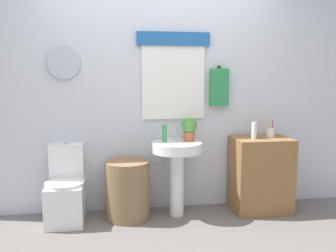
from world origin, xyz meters
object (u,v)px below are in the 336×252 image
toilet (66,192)px  potted_plant (189,128)px  soap_bottle (165,133)px  laundry_hamper (128,190)px  wooden_cabinet (260,174)px  toothbrush_cup (271,132)px  pedestal_sink (177,160)px  lotion_bottle (254,131)px

toilet → potted_plant: (1.26, 0.02, 0.62)m
soap_bottle → potted_plant: bearing=2.2°
laundry_hamper → wooden_cabinet: wooden_cabinet is taller
toothbrush_cup → laundry_hamper: bearing=-179.3°
toilet → pedestal_sink: toilet is taller
soap_bottle → lotion_bottle: (0.93, -0.09, 0.02)m
pedestal_sink → toothbrush_cup: bearing=1.1°
pedestal_sink → toothbrush_cup: size_ratio=4.20×
pedestal_sink → toothbrush_cup: toothbrush_cup is taller
pedestal_sink → laundry_hamper: bearing=180.0°
laundry_hamper → potted_plant: bearing=5.3°
pedestal_sink → soap_bottle: 0.31m
laundry_hamper → soap_bottle: soap_bottle is taller
toilet → laundry_hamper: (0.61, -0.04, 0.00)m
wooden_cabinet → lotion_bottle: bearing=-159.2°
pedestal_sink → potted_plant: bearing=23.2°
wooden_cabinet → soap_bottle: 1.14m
laundry_hamper → toothbrush_cup: (1.53, 0.02, 0.55)m
lotion_bottle → soap_bottle: bearing=174.5°
toilet → pedestal_sink: size_ratio=1.00×
laundry_hamper → toothbrush_cup: size_ratio=3.22×
potted_plant → toilet: bearing=-178.9°
toilet → soap_bottle: 1.16m
pedestal_sink → potted_plant: (0.14, 0.06, 0.33)m
laundry_hamper → soap_bottle: 0.69m
soap_bottle → potted_plant: 0.26m
toilet → wooden_cabinet: wooden_cabinet is taller
soap_bottle → laundry_hamper: bearing=-172.7°
laundry_hamper → wooden_cabinet: 1.43m
wooden_cabinet → laundry_hamper: bearing=180.0°
laundry_hamper → wooden_cabinet: size_ratio=0.75×
potted_plant → toothbrush_cup: (0.88, -0.04, -0.06)m
pedestal_sink → potted_plant: size_ratio=3.16×
wooden_cabinet → toothbrush_cup: (0.11, 0.02, 0.45)m
toilet → toothbrush_cup: (2.14, -0.02, 0.56)m
pedestal_sink → wooden_cabinet: 0.93m
lotion_bottle → pedestal_sink: bearing=177.2°
toothbrush_cup → wooden_cabinet: bearing=-169.2°
wooden_cabinet → toothbrush_cup: toothbrush_cup is taller
pedestal_sink → lotion_bottle: (0.81, -0.04, 0.30)m
wooden_cabinet → toothbrush_cup: bearing=10.8°
toothbrush_cup → potted_plant: bearing=177.4°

